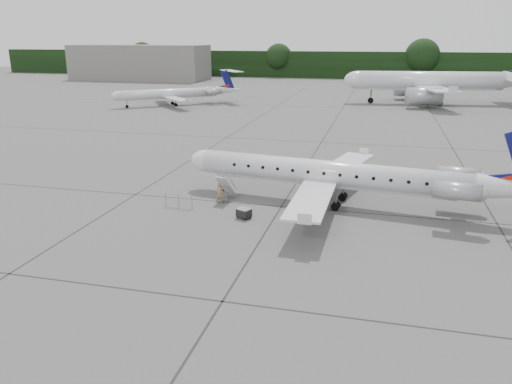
% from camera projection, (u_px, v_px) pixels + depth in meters
% --- Properties ---
extents(ground, '(320.00, 320.00, 0.00)m').
position_uv_depth(ground, '(360.00, 242.00, 31.19)').
color(ground, '#585856').
rests_on(ground, ground).
extents(treeline, '(260.00, 4.00, 8.00)m').
position_uv_depth(treeline, '(382.00, 66.00, 150.37)').
color(treeline, black).
rests_on(treeline, ground).
extents(terminal_building, '(40.00, 14.00, 10.00)m').
position_uv_depth(terminal_building, '(140.00, 62.00, 147.84)').
color(terminal_building, slate).
rests_on(terminal_building, ground).
extents(main_regional_jet, '(28.53, 22.26, 6.72)m').
position_uv_depth(main_regional_jet, '(329.00, 161.00, 37.40)').
color(main_regional_jet, silver).
rests_on(main_regional_jet, ground).
extents(airstair, '(1.13, 2.21, 2.11)m').
position_uv_depth(airstair, '(226.00, 187.00, 38.99)').
color(airstair, silver).
rests_on(airstair, ground).
extents(passenger, '(0.63, 0.42, 1.71)m').
position_uv_depth(passenger, '(219.00, 193.00, 37.98)').
color(passenger, '#91724F').
rests_on(passenger, ground).
extents(safety_railing, '(2.20, 0.27, 1.00)m').
position_uv_depth(safety_railing, '(179.00, 201.00, 37.34)').
color(safety_railing, gray).
rests_on(safety_railing, ground).
extents(baggage_cart, '(1.14, 1.05, 0.79)m').
position_uv_depth(baggage_cart, '(244.00, 213.00, 35.17)').
color(baggage_cart, black).
rests_on(baggage_cart, ground).
extents(bg_narrowbody, '(36.90, 28.80, 12.16)m').
position_uv_depth(bg_narrowbody, '(430.00, 71.00, 93.51)').
color(bg_narrowbody, silver).
rests_on(bg_narrowbody, ground).
extents(bg_regional_left, '(28.89, 27.89, 6.16)m').
position_uv_depth(bg_regional_left, '(169.00, 89.00, 92.14)').
color(bg_regional_left, silver).
rests_on(bg_regional_left, ground).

